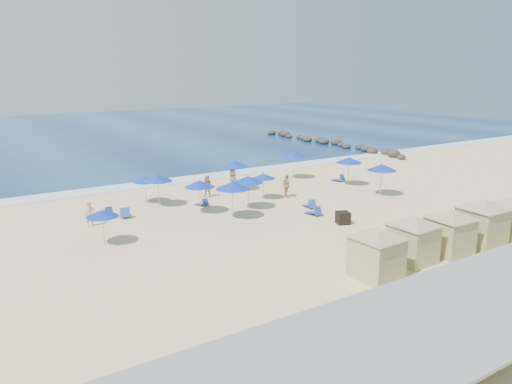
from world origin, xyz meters
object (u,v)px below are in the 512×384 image
Objects in this scene: beachgoer_1 at (208,186)px; beachgoer_3 at (233,180)px; cabana_0 at (377,246)px; umbrella_10 at (382,167)px; umbrella_1 at (158,178)px; umbrella_4 at (248,179)px; umbrella_8 at (294,154)px; umbrella_9 at (349,160)px; trash_bin at (343,218)px; umbrella_0 at (102,213)px; cabana_2 at (450,226)px; umbrella_6 at (235,164)px; beachgoer_0 at (90,214)px; umbrella_7 at (263,176)px; cabana_1 at (413,233)px; umbrella_3 at (145,179)px; beachgoer_2 at (287,186)px; cabana_3 at (483,216)px; umbrella_5 at (233,185)px; rock_jetty at (328,142)px; umbrella_2 at (200,184)px.

beachgoer_1 is 2.72m from beachgoer_3.
umbrella_10 is (12.20, 11.13, 0.73)m from cabana_0.
umbrella_4 reaches higher than umbrella_1.
umbrella_8 reaches higher than umbrella_9.
trash_bin is 0.37× the size of umbrella_0.
cabana_2 is 20.48m from umbrella_8.
cabana_2 is 19.11m from umbrella_0.
umbrella_9 is at bearing -22.33° from umbrella_6.
umbrella_8 is 20.14m from beachgoer_0.
umbrella_7 reaches higher than beachgoer_0.
beachgoer_1 is (-9.87, -1.84, -1.38)m from umbrella_8.
trash_bin is 0.38× the size of umbrella_7.
umbrella_1 is 0.92× the size of umbrella_10.
umbrella_3 is (-7.15, 18.80, 0.24)m from cabana_1.
cabana_2 is 2.06× the size of umbrella_7.
trash_bin is 11.67m from beachgoer_1.
umbrella_1 is 9.92m from beachgoer_2.
cabana_3 is at bearing -105.34° from umbrella_9.
cabana_2 is 12.84m from umbrella_10.
umbrella_5 is at bearing -64.85° from umbrella_3.
umbrella_0 reaches higher than umbrella_3.
umbrella_1 is at bearing 149.19° from trash_bin.
cabana_1 is (3.04, 0.39, -0.01)m from cabana_0.
cabana_3 reaches higher than umbrella_9.
rock_jetty is 24.11m from umbrella_9.
umbrella_0 is 21.72m from umbrella_10.
cabana_3 is 22.91m from umbrella_3.
trash_bin is 0.31× the size of umbrella_6.
umbrella_7 is 3.65m from beachgoer_3.
umbrella_1 is at bearing 157.44° from umbrella_10.
beachgoer_2 is (9.81, -4.38, -0.88)m from umbrella_3.
beachgoer_3 is at bearing 159.05° from umbrella_9.
umbrella_3 is 0.79× the size of umbrella_5.
cabana_2 reaches higher than umbrella_5.
umbrella_6 is (7.20, 1.19, 0.11)m from umbrella_1.
cabana_1 is at bearing -93.09° from umbrella_7.
beachgoer_2 is at bearing 100.49° from cabana_3.
umbrella_7 is (-4.59, 15.29, 0.14)m from cabana_3.
umbrella_10 is at bearing -12.62° from umbrella_4.
umbrella_1 reaches higher than trash_bin.
umbrella_5 is (-6.45, 11.98, 0.74)m from cabana_2.
beachgoer_3 is (-2.48, 18.68, -0.63)m from cabana_2.
umbrella_8 is 7.45m from beachgoer_3.
rock_jetty is at bearing 52.79° from umbrella_9.
cabana_2 is 2.77m from cabana_3.
trash_bin is at bearing -114.41° from umbrella_8.
umbrella_2 is (-29.13, -19.87, 1.75)m from rock_jetty.
rock_jetty is 43.08m from umbrella_0.
cabana_0 is 0.93× the size of cabana_3.
beachgoer_0 is at bearing 120.39° from cabana_0.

